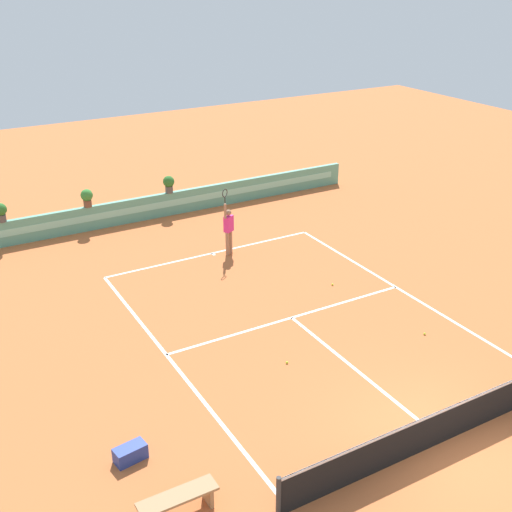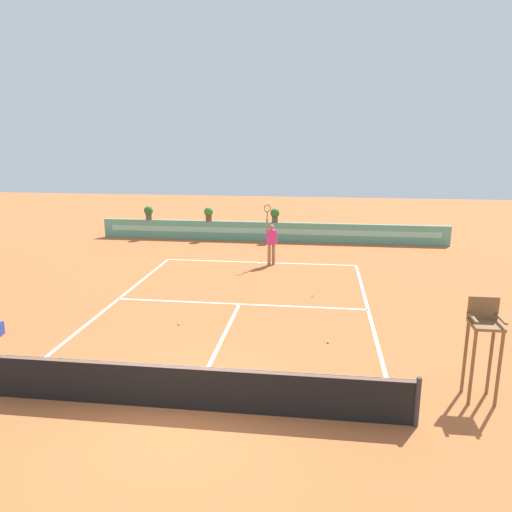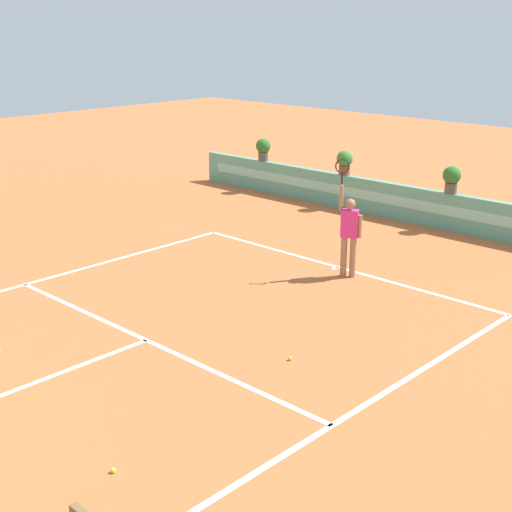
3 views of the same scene
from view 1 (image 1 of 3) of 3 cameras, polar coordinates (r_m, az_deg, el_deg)
ground_plane at (r=19.51m, az=3.81°, el=-5.97°), size 60.00×60.00×0.00m
court_lines at (r=20.03m, az=2.68°, el=-5.06°), size 8.32×11.94×0.01m
net at (r=15.48m, az=16.48°, el=-13.95°), size 8.92×0.10×1.00m
back_wall_barrier at (r=27.71m, az=-8.03°, el=4.52°), size 18.00×0.21×1.00m
bench_courtside at (r=13.47m, az=-6.90°, el=-20.61°), size 1.60×0.44×0.51m
gear_bag at (r=14.89m, az=-11.03°, el=-16.72°), size 0.74×0.46×0.36m
tennis_player at (r=23.58m, az=-2.43°, el=2.53°), size 0.56×0.37×2.58m
tennis_ball_near_baseline at (r=19.53m, az=14.65°, el=-6.65°), size 0.07×0.07×0.07m
tennis_ball_mid_court at (r=21.80m, az=6.76°, el=-2.51°), size 0.07×0.07×0.07m
tennis_ball_by_sideline at (r=17.68m, az=2.75°, el=-9.37°), size 0.07×0.07×0.07m
potted_plant_centre at (r=27.50m, az=-7.71°, el=6.39°), size 0.48×0.48×0.72m
potted_plant_far_left at (r=25.91m, az=-21.61°, el=3.69°), size 0.48×0.48×0.72m
potted_plant_left at (r=26.48m, az=-14.70°, el=5.07°), size 0.48×0.48×0.72m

